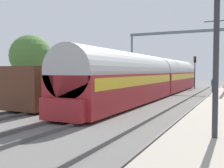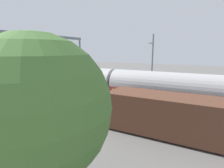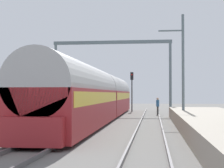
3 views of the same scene
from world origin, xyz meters
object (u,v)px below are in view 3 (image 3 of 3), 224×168
at_px(railway_signal_far, 132,86).
at_px(catenary_gantry, 112,61).
at_px(passenger_train, 99,95).
at_px(person_crossing, 158,105).
at_px(freight_car, 7,104).

relative_size(railway_signal_far, catenary_gantry, 0.36).
bearing_deg(passenger_train, catenary_gantry, 90.00).
xyz_separation_m(passenger_train, catenary_gantry, (0.00, 9.29, 3.69)).
bearing_deg(person_crossing, railway_signal_far, 34.86).
bearing_deg(railway_signal_far, catenary_gantry, -115.43).
bearing_deg(railway_signal_far, freight_car, -105.71).
relative_size(passenger_train, freight_car, 2.53).
bearing_deg(catenary_gantry, railway_signal_far, 64.57).
relative_size(freight_car, catenary_gantry, 1.01).
bearing_deg(freight_car, railway_signal_far, 74.29).
bearing_deg(passenger_train, railway_signal_far, 81.81).
relative_size(freight_car, railway_signal_far, 2.79).
relative_size(passenger_train, person_crossing, 18.99).
distance_m(passenger_train, catenary_gantry, 10.00).
distance_m(person_crossing, catenary_gantry, 7.11).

